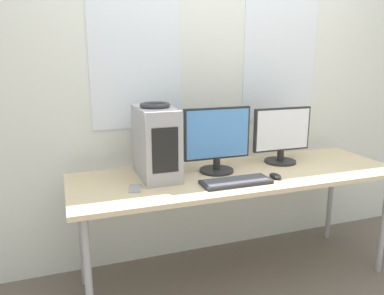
# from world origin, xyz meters

# --- Properties ---
(wall_back) EXTENTS (8.00, 0.07, 2.70)m
(wall_back) POSITION_xyz_m (0.00, 0.83, 1.35)
(wall_back) COLOR silver
(wall_back) RESTS_ON ground_plane
(desk) EXTENTS (2.12, 0.70, 0.75)m
(desk) POSITION_xyz_m (0.00, 0.35, 0.70)
(desk) COLOR #D1BA8E
(desk) RESTS_ON ground_plane
(pc_tower) EXTENTS (0.22, 0.43, 0.43)m
(pc_tower) POSITION_xyz_m (-0.51, 0.46, 0.97)
(pc_tower) COLOR #9E9EA3
(pc_tower) RESTS_ON desk
(headphones) EXTENTS (0.18, 0.18, 0.03)m
(headphones) POSITION_xyz_m (-0.51, 0.46, 1.19)
(headphones) COLOR #333338
(headphones) RESTS_ON pc_tower
(monitor_main) EXTENTS (0.44, 0.22, 0.42)m
(monitor_main) POSITION_xyz_m (-0.12, 0.42, 0.96)
(monitor_main) COLOR black
(monitor_main) RESTS_ON desk
(monitor_right_near) EXTENTS (0.43, 0.22, 0.39)m
(monitor_right_near) POSITION_xyz_m (0.38, 0.47, 0.95)
(monitor_right_near) COLOR black
(monitor_right_near) RESTS_ON desk
(keyboard) EXTENTS (0.42, 0.16, 0.02)m
(keyboard) POSITION_xyz_m (-0.11, 0.17, 0.76)
(keyboard) COLOR #28282D
(keyboard) RESTS_ON desk
(mouse) EXTENTS (0.06, 0.10, 0.03)m
(mouse) POSITION_xyz_m (0.16, 0.18, 0.76)
(mouse) COLOR black
(mouse) RESTS_ON desk
(cell_phone) EXTENTS (0.09, 0.13, 0.01)m
(cell_phone) POSITION_xyz_m (-0.69, 0.27, 0.76)
(cell_phone) COLOR #99999E
(cell_phone) RESTS_ON desk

